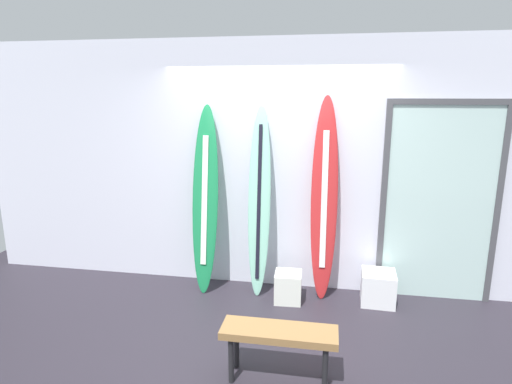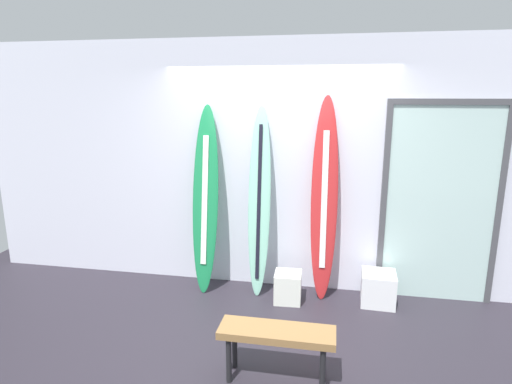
% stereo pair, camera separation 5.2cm
% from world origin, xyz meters
% --- Properties ---
extents(ground, '(8.00, 8.00, 0.04)m').
position_xyz_m(ground, '(0.00, 0.00, -0.02)').
color(ground, '#29242D').
extents(wall_back, '(7.20, 0.20, 2.80)m').
position_xyz_m(wall_back, '(0.00, 1.30, 1.40)').
color(wall_back, silver).
rests_on(wall_back, ground).
extents(surfboard_emerald, '(0.30, 0.39, 2.10)m').
position_xyz_m(surfboard_emerald, '(-0.78, 0.97, 1.04)').
color(surfboard_emerald, '#1B8049').
rests_on(surfboard_emerald, ground).
extents(surfboard_seafoam, '(0.25, 0.36, 2.09)m').
position_xyz_m(surfboard_seafoam, '(-0.18, 1.00, 1.03)').
color(surfboard_seafoam, '#89CDB4').
rests_on(surfboard_seafoam, ground).
extents(surfboard_crimson, '(0.30, 0.31, 2.20)m').
position_xyz_m(surfboard_crimson, '(0.52, 1.03, 1.10)').
color(surfboard_crimson, red).
rests_on(surfboard_crimson, ground).
extents(display_block_left, '(0.37, 0.37, 0.35)m').
position_xyz_m(display_block_left, '(1.13, 0.93, 0.17)').
color(display_block_left, white).
rests_on(display_block_left, ground).
extents(display_block_center, '(0.30, 0.30, 0.32)m').
position_xyz_m(display_block_center, '(0.17, 0.81, 0.16)').
color(display_block_center, white).
rests_on(display_block_center, ground).
extents(glass_door, '(1.20, 0.06, 2.16)m').
position_xyz_m(glass_door, '(1.73, 1.18, 1.11)').
color(glass_door, silver).
rests_on(glass_door, ground).
extents(bench, '(0.90, 0.28, 0.44)m').
position_xyz_m(bench, '(0.23, -0.50, 0.37)').
color(bench, olive).
rests_on(bench, ground).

